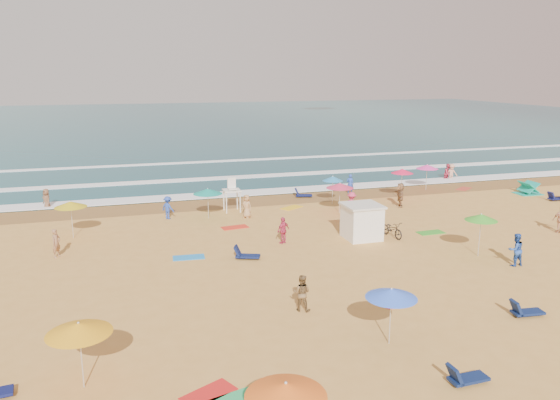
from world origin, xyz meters
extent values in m
plane|color=gold|center=(0.00, 0.00, 0.00)|extent=(220.00, 220.00, 0.00)
cube|color=#0C4756|center=(0.00, 84.00, 0.00)|extent=(220.00, 140.00, 0.18)
plane|color=olive|center=(0.00, 12.50, 0.01)|extent=(220.00, 220.00, 0.00)
cube|color=white|center=(0.00, 15.00, 0.10)|extent=(200.00, 2.20, 0.05)
cube|color=white|center=(0.00, 22.00, 0.10)|extent=(200.00, 1.60, 0.05)
cube|color=white|center=(0.00, 32.00, 0.10)|extent=(200.00, 1.20, 0.05)
cube|color=white|center=(0.76, 0.94, 1.00)|extent=(2.00, 2.00, 2.00)
cube|color=silver|center=(0.76, 0.94, 2.06)|extent=(2.20, 2.20, 0.12)
imported|color=black|center=(2.66, 0.64, 0.50)|extent=(0.98, 1.97, 0.99)
cone|color=#E0315B|center=(1.87, 6.99, 2.01)|extent=(1.96, 1.96, 0.35)
cone|color=#F5A314|center=(-14.63, -11.23, 2.06)|extent=(2.05, 2.05, 0.35)
cone|color=orange|center=(-9.58, -16.72, 2.32)|extent=(2.04, 2.04, 0.35)
cone|color=#F6194D|center=(8.21, 9.54, 2.29)|extent=(1.72, 1.72, 0.35)
cone|color=gold|center=(-16.00, 6.07, 2.11)|extent=(1.89, 1.89, 0.35)
cone|color=#FD38A4|center=(12.07, 12.16, 2.01)|extent=(1.85, 1.85, 0.35)
cone|color=#2B84C3|center=(2.47, 9.81, 1.96)|extent=(1.58, 1.58, 0.35)
cone|color=#118F7F|center=(-7.35, 8.25, 1.91)|extent=(2.00, 2.00, 0.35)
cone|color=green|center=(5.49, -3.92, 2.20)|extent=(1.72, 1.72, 0.35)
cone|color=#3666F6|center=(-3.91, -11.45, 2.00)|extent=(1.90, 1.90, 0.35)
cube|color=#0E1D47|center=(-2.71, -14.59, 0.17)|extent=(1.32, 0.61, 0.34)
cube|color=#0E1949|center=(-6.72, -0.76, 0.17)|extent=(1.41, 0.99, 0.34)
cube|color=#0E1D49|center=(2.70, -10.99, 0.17)|extent=(1.35, 0.70, 0.34)
cube|color=#0F154F|center=(19.75, 5.66, 0.17)|extent=(1.32, 0.60, 0.34)
cube|color=#0E1547|center=(1.11, 12.50, 0.17)|extent=(1.40, 0.89, 0.34)
cube|color=red|center=(-10.88, -12.77, 0.01)|extent=(1.91, 1.53, 0.03)
cube|color=#2285D8|center=(-9.76, 0.40, 0.01)|extent=(1.76, 0.98, 0.03)
cube|color=#2BAD61|center=(-10.11, -13.34, 0.01)|extent=(1.87, 1.28, 0.03)
cube|color=yellow|center=(-0.93, 9.43, 0.01)|extent=(1.90, 1.63, 0.03)
cube|color=#E94037|center=(-1.86, -8.08, 0.01)|extent=(1.90, 1.47, 0.03)
cube|color=red|center=(-6.10, 5.47, 0.01)|extent=(1.79, 1.06, 0.03)
cube|color=green|center=(5.44, 0.75, 0.01)|extent=(1.72, 0.91, 0.03)
cube|color=#BA3F2B|center=(15.42, 11.55, 0.01)|extent=(1.89, 1.66, 0.03)
imported|color=#C83256|center=(-4.07, 1.37, 0.80)|extent=(1.00, 0.81, 1.60)
imported|color=tan|center=(16.80, 15.52, 0.62)|extent=(1.26, 0.92, 1.74)
imported|color=brown|center=(1.43, 3.20, 0.87)|extent=(0.71, 0.76, 1.74)
imported|color=#244CAA|center=(6.35, -5.77, 0.87)|extent=(0.85, 0.67, 1.74)
imported|color=#BA2E45|center=(16.42, 15.51, 0.64)|extent=(0.98, 0.83, 1.78)
imported|color=tan|center=(-4.79, 7.66, 0.81)|extent=(0.91, 0.94, 1.63)
imported|color=#966A45|center=(6.95, 7.45, 0.91)|extent=(0.98, 1.77, 1.82)
imported|color=brown|center=(-18.34, 14.65, 0.60)|extent=(0.90, 0.99, 1.71)
imported|color=#D5355C|center=(2.19, 5.63, 0.90)|extent=(1.31, 1.27, 1.80)
imported|color=brown|center=(-6.08, -7.75, 0.79)|extent=(0.96, 0.90, 1.58)
imported|color=#986746|center=(-16.61, 2.57, 0.79)|extent=(0.64, 0.69, 1.58)
imported|color=#2545AE|center=(-10.02, 8.93, 0.79)|extent=(1.11, 1.16, 1.58)
imported|color=#2748B6|center=(5.26, 12.79, 0.81)|extent=(0.71, 0.63, 1.62)
camera|label=1|loc=(-13.14, -28.00, 9.83)|focal=35.00mm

